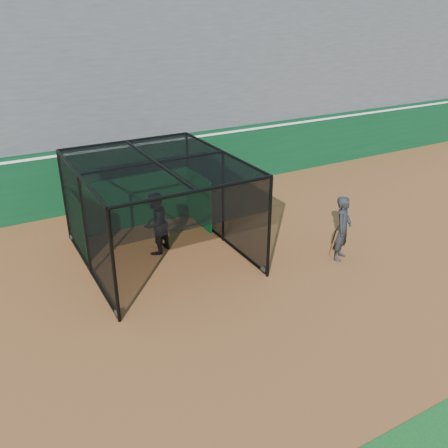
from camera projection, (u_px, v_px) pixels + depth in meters
ground at (250, 300)px, 12.90m from camera, size 120.00×120.00×0.00m
outfield_wall at (139, 169)px, 19.09m from camera, size 50.00×0.50×2.50m
grandstand at (103, 76)px, 20.73m from camera, size 50.00×7.85×8.95m
batting_cage at (159, 211)px, 14.52m from camera, size 4.60×5.47×3.11m
batter at (155, 223)px, 14.98m from camera, size 1.25×1.19×2.04m
on_deck_player at (342, 228)px, 14.61m from camera, size 0.91×0.83×2.08m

